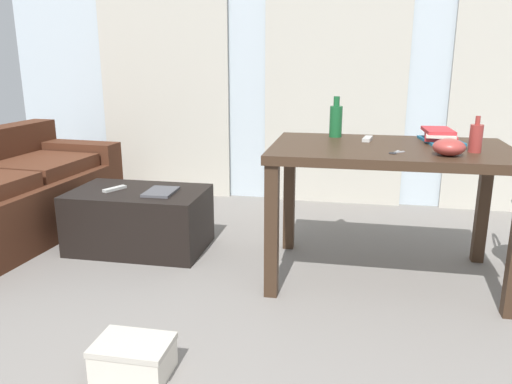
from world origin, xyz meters
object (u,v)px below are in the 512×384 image
at_px(tv_remote_primary, 115,189).
at_px(scissors, 395,153).
at_px(coffee_table, 140,219).
at_px(bottle_near, 336,120).
at_px(couch, 1,198).
at_px(bottle_far, 476,138).
at_px(book_stack, 440,136).
at_px(bowl, 449,147).
at_px(shoebox, 133,358).
at_px(tv_remote_on_table, 368,139).
at_px(craft_table, 389,165).
at_px(magazine, 161,192).

bearing_deg(tv_remote_primary, scissors, 14.66).
bearing_deg(coffee_table, bottle_near, 5.09).
height_order(couch, tv_remote_primary, couch).
bearing_deg(bottle_near, bottle_far, -27.46).
height_order(couch, bottle_far, bottle_far).
relative_size(book_stack, tv_remote_primary, 1.95).
xyz_separation_m(bowl, shoebox, (-1.30, -0.95, -0.75)).
distance_m(coffee_table, scissors, 1.74).
relative_size(book_stack, shoebox, 1.06).
bearing_deg(tv_remote_on_table, bowl, -36.41).
bearing_deg(tv_remote_primary, couch, -155.12).
bearing_deg(bowl, couch, 172.39).
bearing_deg(craft_table, shoebox, -131.65).
bearing_deg(bowl, tv_remote_primary, 169.62).
bearing_deg(bottle_near, couch, -177.20).
xyz_separation_m(craft_table, tv_remote_primary, (-1.74, 0.15, -0.26)).
distance_m(craft_table, scissors, 0.23).
distance_m(tv_remote_on_table, scissors, 0.40).
xyz_separation_m(bottle_far, book_stack, (-0.13, 0.32, -0.04)).
bearing_deg(bottle_near, book_stack, -5.88).
height_order(couch, tv_remote_on_table, tv_remote_on_table).
xyz_separation_m(bottle_near, shoebox, (-0.72, -1.44, -0.81)).
height_order(bottle_near, bowl, bottle_near).
distance_m(coffee_table, bowl, 1.99).
distance_m(coffee_table, book_stack, 1.97).
bearing_deg(craft_table, bottle_far, -13.76).
distance_m(craft_table, bottle_far, 0.46).
xyz_separation_m(bottle_far, tv_remote_on_table, (-0.54, 0.28, -0.07)).
height_order(bottle_near, bottle_far, bottle_near).
bearing_deg(tv_remote_on_table, scissors, -61.71).
xyz_separation_m(book_stack, tv_remote_primary, (-2.03, -0.07, -0.40)).
bearing_deg(scissors, coffee_table, 166.98).
bearing_deg(bottle_near, craft_table, -41.35).
height_order(couch, magazine, couch).
relative_size(coffee_table, craft_table, 0.67).
height_order(craft_table, tv_remote_primary, craft_table).
distance_m(craft_table, tv_remote_primary, 1.77).
height_order(tv_remote_on_table, scissors, tv_remote_on_table).
height_order(tv_remote_on_table, shoebox, tv_remote_on_table).
bearing_deg(magazine, craft_table, -6.77).
relative_size(scissors, tv_remote_primary, 0.60).
distance_m(couch, craft_table, 2.65).
bearing_deg(scissors, tv_remote_primary, 168.63).
height_order(coffee_table, bowl, bowl).
height_order(book_stack, magazine, book_stack).
xyz_separation_m(couch, craft_table, (2.62, -0.16, 0.38)).
distance_m(craft_table, bottle_near, 0.47).
xyz_separation_m(bowl, tv_remote_on_table, (-0.39, 0.40, -0.03)).
height_order(couch, shoebox, couch).
distance_m(bottle_far, shoebox, 1.96).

